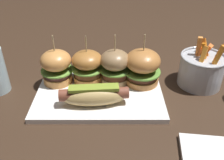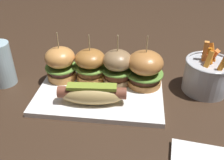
{
  "view_description": "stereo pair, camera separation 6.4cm",
  "coord_description": "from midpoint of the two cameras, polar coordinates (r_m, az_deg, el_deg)",
  "views": [
    {
      "loc": [
        0.03,
        -0.54,
        0.4
      ],
      "look_at": [
        0.03,
        0.0,
        0.05
      ],
      "focal_mm": 39.81,
      "sensor_mm": 36.0,
      "label": 1
    },
    {
      "loc": [
        0.1,
        -0.54,
        0.4
      ],
      "look_at": [
        0.03,
        0.0,
        0.05
      ],
      "focal_mm": 39.81,
      "sensor_mm": 36.0,
      "label": 2
    }
  ],
  "objects": [
    {
      "name": "fries_bucket",
      "position": [
        0.73,
        23.35,
        0.98
      ],
      "size": [
        0.13,
        0.13,
        0.14
      ],
      "color": "#B7BABF",
      "rests_on": "ground"
    },
    {
      "name": "slider_far_left",
      "position": [
        0.71,
        -9.21,
        3.74
      ],
      "size": [
        0.09,
        0.09,
        0.14
      ],
      "color": "#D68E47",
      "rests_on": "platter_main"
    },
    {
      "name": "water_glass",
      "position": [
        0.75,
        -22.0,
        3.34
      ],
      "size": [
        0.07,
        0.07,
        0.13
      ],
      "primitive_type": "cylinder",
      "color": "silver",
      "rests_on": "ground"
    },
    {
      "name": "ground_plane",
      "position": [
        0.68,
        -0.11,
        -3.76
      ],
      "size": [
        3.0,
        3.0,
        0.0
      ],
      "primitive_type": "plane",
      "color": "#382619"
    },
    {
      "name": "slider_center_right",
      "position": [
        0.69,
        3.93,
        3.04
      ],
      "size": [
        0.09,
        0.09,
        0.14
      ],
      "color": "#916F49",
      "rests_on": "platter_main"
    },
    {
      "name": "slider_center_left",
      "position": [
        0.7,
        -2.36,
        3.4
      ],
      "size": [
        0.09,
        0.09,
        0.14
      ],
      "color": "#AB6D31",
      "rests_on": "platter_main"
    },
    {
      "name": "hot_dog",
      "position": [
        0.61,
        -1.61,
        -3.29
      ],
      "size": [
        0.17,
        0.06,
        0.05
      ],
      "color": "tan",
      "rests_on": "platter_main"
    },
    {
      "name": "platter_main",
      "position": [
        0.67,
        -0.11,
        -3.28
      ],
      "size": [
        0.34,
        0.22,
        0.01
      ],
      "primitive_type": "cube",
      "color": "white",
      "rests_on": "ground"
    },
    {
      "name": "slider_far_right",
      "position": [
        0.68,
        10.29,
        2.56
      ],
      "size": [
        0.1,
        0.1,
        0.14
      ],
      "color": "#BA763A",
      "rests_on": "platter_main"
    }
  ]
}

